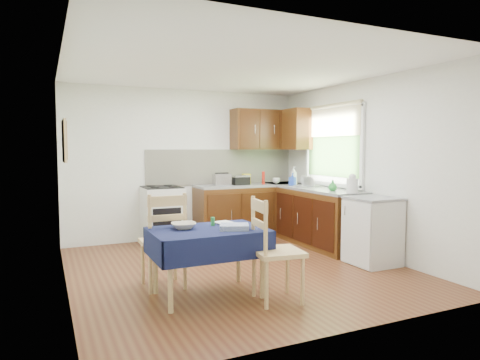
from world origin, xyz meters
name	(u,v)px	position (x,y,z in m)	size (l,w,h in m)	color
floor	(237,268)	(0.00, 0.00, 0.00)	(4.20, 4.20, 0.00)	#522615
ceiling	(237,68)	(0.00, 0.00, 2.50)	(4.00, 4.20, 0.02)	white
wall_back	(186,164)	(0.00, 2.10, 1.25)	(4.00, 0.02, 2.50)	silver
wall_front	(345,182)	(0.00, -2.10, 1.25)	(4.00, 0.02, 2.50)	silver
wall_left	(64,174)	(-2.00, 0.00, 1.25)	(0.02, 4.20, 2.50)	white
wall_right	(364,167)	(2.00, 0.00, 1.25)	(0.02, 4.20, 2.50)	silver
base_cabinets	(281,214)	(1.36, 1.26, 0.43)	(1.90, 2.30, 0.86)	#381C09
worktop_back	(250,185)	(1.05, 1.80, 0.88)	(1.90, 0.60, 0.04)	slate
worktop_right	(319,190)	(1.70, 0.65, 0.88)	(0.60, 1.70, 0.04)	slate
worktop_corner	(282,184)	(1.70, 1.80, 0.88)	(0.60, 0.60, 0.04)	slate
splashback	(222,167)	(0.65, 2.08, 1.20)	(2.70, 0.02, 0.60)	silver
upper_cabinets	(274,130)	(1.52, 1.80, 1.85)	(1.20, 0.85, 0.70)	#381C09
stove	(162,215)	(-0.50, 1.80, 0.46)	(0.60, 0.61, 0.92)	silver
window	(333,140)	(1.97, 0.70, 1.65)	(0.04, 1.48, 1.26)	#2E4F20
fridge	(373,231)	(1.70, -0.55, 0.44)	(0.58, 0.60, 0.89)	silver
corkboard	(65,141)	(-1.97, 0.30, 1.60)	(0.04, 0.62, 0.47)	tan
dining_table	(208,239)	(-0.68, -0.79, 0.59)	(1.16, 0.78, 0.70)	#0E0D36
chair_far	(164,238)	(-1.03, -0.36, 0.55)	(0.46, 0.46, 1.05)	tan
chair_near	(273,247)	(-0.16, -1.20, 0.55)	(0.52, 0.52, 1.04)	tan
toaster	(222,180)	(0.51, 1.76, 1.00)	(0.28, 0.17, 0.22)	silver
sandwich_press	(240,180)	(0.85, 1.77, 0.98)	(0.28, 0.24, 0.16)	black
sauce_bottle	(263,178)	(1.24, 1.65, 1.01)	(0.05, 0.05, 0.22)	#AC1A0D
yellow_packet	(246,179)	(1.04, 1.91, 0.99)	(0.13, 0.09, 0.18)	yellow
dish_rack	(307,185)	(1.68, 0.96, 0.92)	(0.37, 0.28, 0.18)	gray
kettle	(352,184)	(1.72, -0.10, 1.02)	(0.16, 0.16, 0.27)	silver
cup	(276,181)	(1.53, 1.72, 0.95)	(0.13, 0.13, 0.10)	white
soap_bottle_a	(294,176)	(1.65, 1.34, 1.06)	(0.12, 0.12, 0.31)	silver
soap_bottle_b	(292,179)	(1.59, 1.28, 1.00)	(0.09, 0.10, 0.21)	blue
soap_bottle_c	(333,185)	(1.62, 0.21, 0.98)	(0.13, 0.13, 0.16)	#268E36
plate_bowl	(184,226)	(-0.90, -0.67, 0.73)	(0.25, 0.25, 0.06)	beige
book	(218,224)	(-0.50, -0.60, 0.71)	(0.18, 0.24, 0.02)	white
spice_jar	(213,221)	(-0.57, -0.63, 0.74)	(0.04, 0.04, 0.09)	#248639
tea_towel	(234,227)	(-0.45, -0.92, 0.72)	(0.29, 0.23, 0.05)	navy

